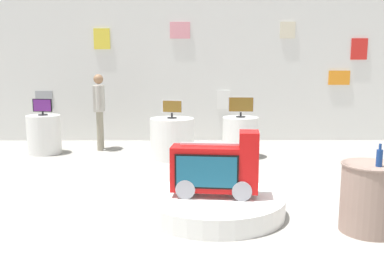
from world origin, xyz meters
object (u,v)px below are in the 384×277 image
object	(u,v)px
tv_on_left_rear	(241,106)
main_display_pedestal	(214,205)
side_table_round	(370,197)
bottle_on_side_table	(379,157)
shopper_browsing_near_truck	(99,106)
display_pedestal_right_rear	(172,139)
tv_on_right_rear	(172,108)
novelty_firetruck_tv	(216,170)
display_pedestal_left_rear	(240,137)
tv_on_center_rear	(42,107)
display_pedestal_center_rear	(44,134)

from	to	relation	value
tv_on_left_rear	main_display_pedestal	bearing A→B (deg)	-101.95
tv_on_left_rear	side_table_round	size ratio (longest dim) A/B	0.68
tv_on_left_rear	bottle_on_side_table	size ratio (longest dim) A/B	2.12
main_display_pedestal	shopper_browsing_near_truck	size ratio (longest dim) A/B	1.06
display_pedestal_right_rear	side_table_round	world-z (taller)	display_pedestal_right_rear
tv_on_right_rear	bottle_on_side_table	distance (m)	4.41
tv_on_right_rear	shopper_browsing_near_truck	world-z (taller)	shopper_browsing_near_truck
novelty_firetruck_tv	display_pedestal_left_rear	world-z (taller)	novelty_firetruck_tv
novelty_firetruck_tv	side_table_round	size ratio (longest dim) A/B	1.42
tv_on_right_rear	tv_on_center_rear	bearing A→B (deg)	168.90
display_pedestal_left_rear	display_pedestal_right_rear	xyz separation A→B (m)	(-1.32, -0.16, 0.00)
tv_on_center_rear	side_table_round	distance (m)	6.44
tv_on_center_rear	display_pedestal_right_rear	distance (m)	2.72
tv_on_right_rear	display_pedestal_center_rear	bearing A→B (deg)	168.82
tv_on_center_rear	tv_on_left_rear	bearing A→B (deg)	-5.09
tv_on_left_rear	display_pedestal_right_rear	world-z (taller)	tv_on_left_rear
tv_on_center_rear	shopper_browsing_near_truck	world-z (taller)	shopper_browsing_near_truck
tv_on_left_rear	display_pedestal_right_rear	bearing A→B (deg)	-173.17
main_display_pedestal	display_pedestal_right_rear	world-z (taller)	display_pedestal_right_rear
shopper_browsing_near_truck	tv_on_left_rear	bearing A→B (deg)	-14.62
novelty_firetruck_tv	tv_on_left_rear	distance (m)	3.37
display_pedestal_right_rear	shopper_browsing_near_truck	size ratio (longest dim) A/B	0.53
display_pedestal_right_rear	side_table_round	xyz separation A→B (m)	(2.26, -3.66, -0.01)
tv_on_left_rear	bottle_on_side_table	distance (m)	4.05
main_display_pedestal	display_pedestal_left_rear	xyz separation A→B (m)	(0.69, 3.27, 0.28)
display_pedestal_right_rear	shopper_browsing_near_truck	xyz separation A→B (m)	(-1.56, 0.91, 0.54)
display_pedestal_center_rear	shopper_browsing_near_truck	distance (m)	1.25
display_pedestal_right_rear	tv_on_right_rear	world-z (taller)	tv_on_right_rear
display_pedestal_center_rear	side_table_round	bearing A→B (deg)	-40.61
display_pedestal_right_rear	bottle_on_side_table	size ratio (longest dim) A/B	3.53
main_display_pedestal	display_pedestal_center_rear	world-z (taller)	display_pedestal_center_rear
main_display_pedestal	display_pedestal_left_rear	world-z (taller)	display_pedestal_left_rear
main_display_pedestal	novelty_firetruck_tv	world-z (taller)	novelty_firetruck_tv
tv_on_right_rear	shopper_browsing_near_truck	distance (m)	1.81
tv_on_center_rear	display_pedestal_right_rear	xyz separation A→B (m)	(2.61, -0.51, -0.56)
novelty_firetruck_tv	tv_on_right_rear	distance (m)	3.20
novelty_firetruck_tv	tv_on_center_rear	world-z (taller)	tv_on_center_rear
side_table_round	main_display_pedestal	bearing A→B (deg)	161.04
tv_on_center_rear	display_pedestal_right_rear	size ratio (longest dim) A/B	0.48
novelty_firetruck_tv	tv_on_center_rear	distance (m)	4.89
display_pedestal_left_rear	tv_on_right_rear	bearing A→B (deg)	-172.81
tv_on_right_rear	shopper_browsing_near_truck	size ratio (longest dim) A/B	0.25
tv_on_right_rear	shopper_browsing_near_truck	xyz separation A→B (m)	(-1.56, 0.91, -0.05)
tv_on_left_rear	side_table_round	xyz separation A→B (m)	(0.94, -3.82, -0.62)
tv_on_left_rear	novelty_firetruck_tv	bearing A→B (deg)	-101.61
main_display_pedestal	shopper_browsing_near_truck	xyz separation A→B (m)	(-2.19, 4.01, 0.81)
tv_on_left_rear	tv_on_right_rear	distance (m)	1.33
novelty_firetruck_tv	display_pedestal_right_rear	size ratio (longest dim) A/B	1.26
display_pedestal_left_rear	display_pedestal_center_rear	size ratio (longest dim) A/B	1.00
tv_on_right_rear	side_table_round	size ratio (longest dim) A/B	0.53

